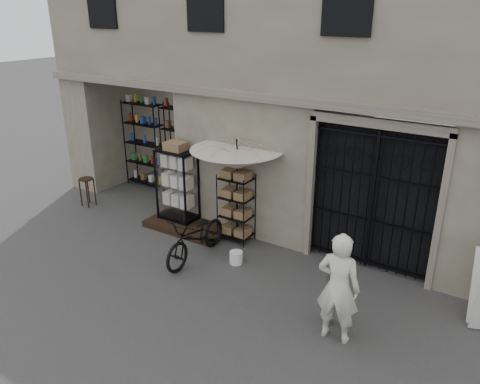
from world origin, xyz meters
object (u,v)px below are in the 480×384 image
Objects in this scene: wire_rack at (236,209)px; market_umbrella at (237,154)px; shopkeeper at (334,337)px; steel_bollard at (330,300)px; white_bucket at (236,257)px; wooden_stool at (88,191)px; bicycle at (197,258)px; display_cabinet at (177,189)px.

wire_rack is 1.27m from market_umbrella.
steel_bollard is at bearing -55.16° from shopkeeper.
white_bucket is 2.54m from steel_bollard.
wooden_stool is (-4.96, 0.44, 0.27)m from white_bucket.
market_umbrella reaches higher than steel_bollard.
white_bucket is 0.85m from bicycle.
display_cabinet is at bearing 8.03° from wooden_stool.
wire_rack is 5.83× the size of white_bucket.
display_cabinet is 1.18× the size of wire_rack.
bicycle is 3.48m from shopkeeper.
steel_bollard is at bearing -31.83° from display_cabinet.
white_bucket is at bearing -27.02° from shopkeeper.
display_cabinet is 2.01m from bicycle.
steel_bollard is (3.17, -0.56, 0.46)m from bicycle.
bicycle reaches higher than shopkeeper.
wire_rack is (1.63, 0.04, -0.15)m from display_cabinet.
wooden_stool is (-4.16, 0.72, 0.40)m from bicycle.
bicycle is (-0.26, -1.15, -2.04)m from market_umbrella.
steel_bollard is at bearing -19.49° from white_bucket.
steel_bollard is 0.49× the size of shopkeeper.
display_cabinet is 0.66× the size of market_umbrella.
market_umbrella is (1.66, 0.04, 1.12)m from display_cabinet.
wire_rack is 1.22m from white_bucket.
wooden_stool is 7.71m from shopkeeper.
market_umbrella reaches higher than wire_rack.
wire_rack is 0.56× the size of market_umbrella.
market_umbrella is at bearing 121.55° from white_bucket.
white_bucket is 0.35× the size of wooden_stool.
white_bucket is at bearing 18.38° from bicycle.
wire_rack is at bearing 5.62° from wooden_stool.
market_umbrella is 2.36m from bicycle.
wooden_stool is at bearing 169.21° from bicycle.
steel_bollard is (4.56, -1.67, -0.47)m from display_cabinet.
bicycle is 3.25m from steel_bollard.
wire_rack is 0.83× the size of bicycle.
shopkeeper is at bearing -33.84° from display_cabinet.
market_umbrella is 1.49× the size of bicycle.
wire_rack is 1.41m from bicycle.
bicycle is at bearing -17.60° from shopkeeper.
shopkeeper is (0.22, -0.27, -0.46)m from steel_bollard.
market_umbrella is 3.71× the size of wooden_stool.
white_bucket is 0.15× the size of shopkeeper.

